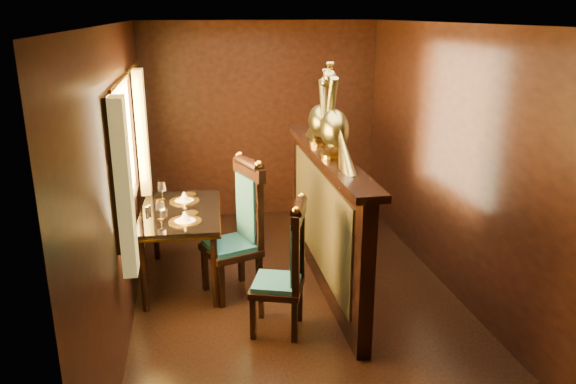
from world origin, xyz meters
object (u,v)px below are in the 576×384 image
object	(u,v)px
chair_left	(290,264)
peacock_right	(321,107)
dining_table	(180,217)
peacock_left	(335,112)
chair_right	(242,223)

from	to	relation	value
chair_left	peacock_right	bearing A→B (deg)	84.00
dining_table	chair_left	bearing A→B (deg)	-48.58
chair_left	peacock_right	xyz separation A→B (m)	(0.49, 1.06, 1.12)
dining_table	peacock_left	bearing A→B (deg)	-19.81
dining_table	chair_left	world-z (taller)	chair_left
dining_table	chair_left	distance (m)	1.42
dining_table	chair_left	size ratio (longest dim) A/B	1.11
dining_table	peacock_right	bearing A→B (deg)	0.87
peacock_right	chair_right	bearing A→B (deg)	-161.54
peacock_left	peacock_right	bearing A→B (deg)	90.00
chair_left	dining_table	bearing A→B (deg)	147.40
chair_left	peacock_left	distance (m)	1.36
peacock_left	dining_table	bearing A→B (deg)	157.38
peacock_right	chair_left	bearing A→B (deg)	-114.79
dining_table	chair_left	xyz separation A→B (m)	(0.89, -1.11, -0.07)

